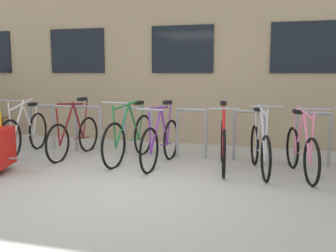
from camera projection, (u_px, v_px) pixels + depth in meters
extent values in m
plane|color=#B2ADA0|center=(124.00, 186.00, 5.07)|extent=(42.00, 42.00, 0.00)
cube|color=tan|center=(214.00, 31.00, 11.53)|extent=(28.00, 7.98, 5.43)
cube|color=black|center=(77.00, 51.00, 8.47)|extent=(1.30, 0.04, 0.96)
cube|color=black|center=(182.00, 49.00, 7.82)|extent=(1.30, 0.04, 0.96)
cube|color=black|center=(306.00, 47.00, 7.17)|extent=(1.30, 0.04, 0.96)
cylinder|color=gray|center=(31.00, 127.00, 7.57)|extent=(0.05, 0.05, 0.85)
cylinder|color=gray|center=(54.00, 128.00, 7.43)|extent=(0.05, 0.05, 0.85)
cylinder|color=gray|center=(41.00, 106.00, 7.44)|extent=(0.51, 0.05, 0.05)
cylinder|color=gray|center=(76.00, 129.00, 7.30)|extent=(0.05, 0.05, 0.85)
cylinder|color=gray|center=(100.00, 130.00, 7.16)|extent=(0.05, 0.05, 0.85)
cylinder|color=gray|center=(87.00, 107.00, 7.17)|extent=(0.51, 0.05, 0.05)
cylinder|color=gray|center=(125.00, 131.00, 7.03)|extent=(0.05, 0.05, 0.85)
cylinder|color=gray|center=(151.00, 132.00, 6.89)|extent=(0.05, 0.05, 0.85)
cylinder|color=gray|center=(137.00, 108.00, 6.90)|extent=(0.51, 0.05, 0.05)
cylinder|color=gray|center=(177.00, 133.00, 6.75)|extent=(0.05, 0.05, 0.85)
cylinder|color=gray|center=(206.00, 135.00, 6.62)|extent=(0.05, 0.05, 0.85)
cylinder|color=gray|center=(191.00, 110.00, 6.62)|extent=(0.51, 0.05, 0.05)
cylinder|color=gray|center=(234.00, 136.00, 6.48)|extent=(0.05, 0.05, 0.85)
cylinder|color=gray|center=(265.00, 137.00, 6.34)|extent=(0.05, 0.05, 0.85)
cylinder|color=gray|center=(250.00, 111.00, 6.35)|extent=(0.51, 0.05, 0.05)
cylinder|color=gray|center=(296.00, 139.00, 6.21)|extent=(0.05, 0.05, 0.85)
cylinder|color=gray|center=(330.00, 140.00, 6.07)|extent=(0.05, 0.05, 0.85)
cylinder|color=gray|center=(314.00, 113.00, 6.08)|extent=(0.51, 0.05, 0.05)
torus|color=black|center=(222.00, 141.00, 6.47)|extent=(0.15, 0.71, 0.71)
torus|color=black|center=(224.00, 153.00, 5.50)|extent=(0.15, 0.71, 0.71)
cylinder|color=red|center=(224.00, 131.00, 5.72)|extent=(0.11, 0.48, 0.68)
cylinder|color=red|center=(223.00, 127.00, 6.10)|extent=(0.09, 0.35, 0.70)
cylinder|color=red|center=(224.00, 108.00, 5.83)|extent=(0.16, 0.76, 0.05)
cylinder|color=red|center=(223.00, 145.00, 6.23)|extent=(0.10, 0.50, 0.07)
cylinder|color=red|center=(223.00, 123.00, 6.34)|extent=(0.06, 0.20, 0.64)
cylinder|color=red|center=(224.00, 132.00, 5.48)|extent=(0.04, 0.08, 0.62)
cube|color=black|center=(223.00, 103.00, 6.20)|extent=(0.13, 0.21, 0.06)
cylinder|color=gray|center=(225.00, 109.00, 5.45)|extent=(0.44, 0.10, 0.03)
torus|color=black|center=(292.00, 148.00, 6.03)|extent=(0.19, 0.66, 0.66)
torus|color=black|center=(312.00, 162.00, 5.08)|extent=(0.19, 0.66, 0.66)
cylinder|color=pink|center=(307.00, 136.00, 5.30)|extent=(0.14, 0.45, 0.74)
cylinder|color=pink|center=(299.00, 135.00, 5.66)|extent=(0.11, 0.33, 0.63)
cylinder|color=pink|center=(305.00, 113.00, 5.40)|extent=(0.20, 0.72, 0.15)
cylinder|color=pink|center=(297.00, 153.00, 5.79)|extent=(0.13, 0.47, 0.07)
cylinder|color=pink|center=(295.00, 131.00, 5.90)|extent=(0.07, 0.20, 0.57)
cylinder|color=pink|center=(312.00, 137.00, 5.06)|extent=(0.04, 0.08, 0.68)
cube|color=black|center=(297.00, 112.00, 5.76)|extent=(0.14, 0.22, 0.06)
cylinder|color=gray|center=(313.00, 109.00, 5.03)|extent=(0.43, 0.12, 0.03)
torus|color=black|center=(88.00, 134.00, 7.28)|extent=(0.07, 0.67, 0.67)
torus|color=black|center=(58.00, 144.00, 6.35)|extent=(0.07, 0.67, 0.67)
cylinder|color=maroon|center=(66.00, 125.00, 6.57)|extent=(0.06, 0.48, 0.67)
cylinder|color=maroon|center=(78.00, 121.00, 6.92)|extent=(0.05, 0.35, 0.72)
cylinder|color=maroon|center=(71.00, 104.00, 6.67)|extent=(0.07, 0.76, 0.09)
cylinder|color=maroon|center=(82.00, 138.00, 7.05)|extent=(0.05, 0.50, 0.07)
cylinder|color=maroon|center=(85.00, 118.00, 7.15)|extent=(0.03, 0.20, 0.66)
cylinder|color=maroon|center=(58.00, 126.00, 6.33)|extent=(0.03, 0.08, 0.60)
cube|color=black|center=(82.00, 99.00, 7.02)|extent=(0.11, 0.20, 0.06)
cylinder|color=gray|center=(58.00, 106.00, 6.31)|extent=(0.44, 0.05, 0.03)
torus|color=black|center=(38.00, 131.00, 7.51)|extent=(0.15, 0.73, 0.73)
torus|color=black|center=(10.00, 141.00, 6.49)|extent=(0.15, 0.73, 0.73)
cylinder|color=silver|center=(18.00, 121.00, 6.72)|extent=(0.11, 0.50, 0.72)
cylinder|color=silver|center=(29.00, 122.00, 7.13)|extent=(0.09, 0.37, 0.58)
cylinder|color=silver|center=(22.00, 104.00, 6.85)|extent=(0.16, 0.81, 0.17)
cylinder|color=silver|center=(32.00, 135.00, 7.25)|extent=(0.11, 0.52, 0.08)
cylinder|color=silver|center=(35.00, 119.00, 7.38)|extent=(0.06, 0.20, 0.52)
cylinder|color=silver|center=(10.00, 122.00, 6.46)|extent=(0.04, 0.08, 0.65)
cube|color=black|center=(32.00, 104.00, 7.25)|extent=(0.13, 0.21, 0.06)
cylinder|color=gray|center=(10.00, 101.00, 6.44)|extent=(0.44, 0.10, 0.03)
torus|color=black|center=(171.00, 140.00, 6.61)|extent=(0.09, 0.71, 0.71)
torus|color=black|center=(149.00, 151.00, 5.70)|extent=(0.09, 0.71, 0.71)
cylinder|color=#722D99|center=(156.00, 131.00, 5.91)|extent=(0.07, 0.47, 0.66)
cylinder|color=#722D99|center=(164.00, 126.00, 6.25)|extent=(0.06, 0.34, 0.70)
cylinder|color=#722D99|center=(159.00, 108.00, 6.01)|extent=(0.09, 0.75, 0.08)
cylinder|color=#722D99|center=(166.00, 144.00, 6.38)|extent=(0.06, 0.49, 0.07)
cylinder|color=#722D99|center=(169.00, 122.00, 6.48)|extent=(0.04, 0.20, 0.64)
cylinder|color=#722D99|center=(150.00, 131.00, 5.68)|extent=(0.03, 0.08, 0.59)
cube|color=black|center=(167.00, 102.00, 6.34)|extent=(0.11, 0.21, 0.06)
cylinder|color=gray|center=(150.00, 110.00, 5.66)|extent=(0.44, 0.06, 0.03)
torus|color=black|center=(143.00, 135.00, 6.98)|extent=(0.11, 0.75, 0.75)
torus|color=black|center=(114.00, 146.00, 5.97)|extent=(0.11, 0.75, 0.75)
cylinder|color=#1E7238|center=(123.00, 125.00, 6.20)|extent=(0.09, 0.53, 0.72)
cylinder|color=#1E7238|center=(134.00, 123.00, 6.61)|extent=(0.07, 0.40, 0.65)
cylinder|color=#1E7238|center=(127.00, 105.00, 6.33)|extent=(0.12, 0.87, 0.10)
cylinder|color=#1E7238|center=(137.00, 139.00, 6.73)|extent=(0.08, 0.55, 0.08)
cylinder|color=#1E7238|center=(141.00, 120.00, 6.85)|extent=(0.04, 0.20, 0.58)
cylinder|color=#1E7238|center=(114.00, 125.00, 5.95)|extent=(0.04, 0.08, 0.64)
cube|color=black|center=(139.00, 103.00, 6.73)|extent=(0.12, 0.21, 0.06)
cylinder|color=gray|center=(115.00, 103.00, 5.92)|extent=(0.44, 0.07, 0.03)
torus|color=black|center=(255.00, 145.00, 6.25)|extent=(0.18, 0.66, 0.67)
torus|color=black|center=(266.00, 159.00, 5.27)|extent=(0.18, 0.66, 0.67)
cylinder|color=#B7B7BC|center=(263.00, 133.00, 5.50)|extent=(0.13, 0.47, 0.75)
cylinder|color=#B7B7BC|center=(259.00, 132.00, 5.88)|extent=(0.11, 0.35, 0.64)
cylinder|color=#B7B7BC|center=(262.00, 110.00, 5.61)|extent=(0.20, 0.76, 0.14)
cylinder|color=#B7B7BC|center=(257.00, 150.00, 6.01)|extent=(0.13, 0.49, 0.07)
cylinder|color=#B7B7BC|center=(256.00, 128.00, 6.12)|extent=(0.07, 0.20, 0.59)
cylinder|color=#B7B7BC|center=(266.00, 134.00, 5.25)|extent=(0.04, 0.08, 0.69)
cube|color=black|center=(258.00, 109.00, 5.99)|extent=(0.14, 0.22, 0.06)
cylinder|color=gray|center=(267.00, 107.00, 5.22)|extent=(0.44, 0.12, 0.03)
cylinder|color=gray|center=(28.00, 158.00, 5.69)|extent=(0.54, 0.19, 0.03)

